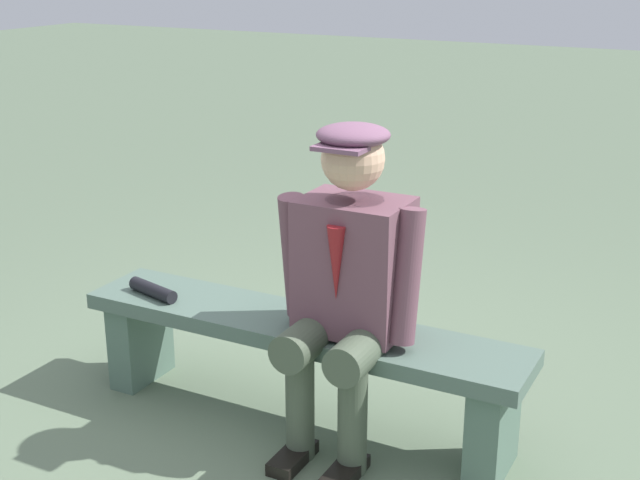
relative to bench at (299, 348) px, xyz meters
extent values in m
plane|color=#5B6D55|center=(0.00, 0.00, -0.33)|extent=(30.00, 30.00, 0.00)
cube|color=#4D6358|center=(0.00, 0.00, 0.09)|extent=(1.87, 0.36, 0.06)
cube|color=#4E6A5A|center=(-0.81, 0.00, -0.13)|extent=(0.13, 0.31, 0.39)
cube|color=#4E6A5A|center=(0.81, 0.00, -0.13)|extent=(0.13, 0.31, 0.39)
cube|color=brown|center=(-0.24, 0.00, 0.40)|extent=(0.40, 0.29, 0.51)
cylinder|color=#1E2338|center=(-0.24, 0.00, 0.62)|extent=(0.22, 0.22, 0.06)
cone|color=maroon|center=(-0.24, 0.15, 0.45)|extent=(0.07, 0.07, 0.28)
sphere|color=#DBAD8C|center=(-0.24, 0.02, 0.81)|extent=(0.23, 0.23, 0.23)
ellipsoid|color=#6D485F|center=(-0.24, 0.02, 0.90)|extent=(0.27, 0.27, 0.08)
cube|color=#6D485F|center=(-0.24, 0.12, 0.87)|extent=(0.19, 0.10, 0.02)
cylinder|color=#465240|center=(-0.35, 0.11, 0.14)|extent=(0.15, 0.43, 0.15)
cylinder|color=#465240|center=(-0.35, 0.23, -0.09)|extent=(0.11, 0.11, 0.47)
cube|color=black|center=(-0.35, 0.29, -0.30)|extent=(0.10, 0.24, 0.05)
cylinder|color=brown|center=(-0.47, 0.04, 0.41)|extent=(0.11, 0.17, 0.50)
cylinder|color=#465240|center=(-0.13, 0.11, 0.14)|extent=(0.15, 0.43, 0.15)
cylinder|color=#465240|center=(-0.13, 0.23, -0.09)|extent=(0.11, 0.11, 0.47)
cube|color=black|center=(-0.13, 0.29, -0.30)|extent=(0.10, 0.24, 0.05)
cylinder|color=brown|center=(-0.01, 0.04, 0.41)|extent=(0.10, 0.16, 0.50)
cylinder|color=black|center=(0.67, 0.07, 0.15)|extent=(0.26, 0.12, 0.06)
camera|label=1|loc=(-1.53, 2.76, 1.52)|focal=48.69mm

